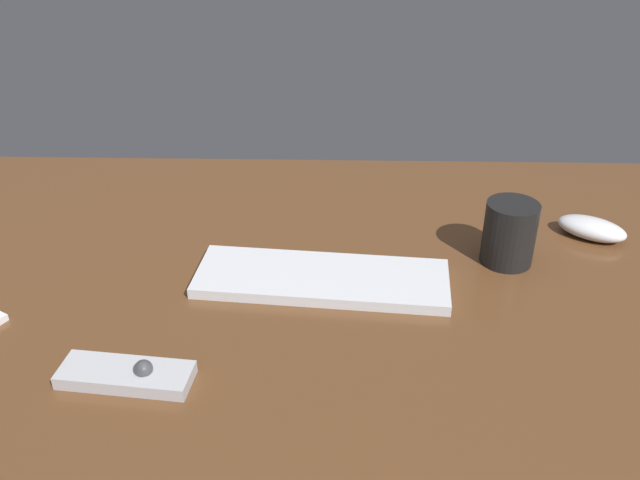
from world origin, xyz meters
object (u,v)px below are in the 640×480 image
Objects in this scene: keyboard at (322,279)px; media_remote at (127,375)px; computer_mouse at (592,228)px; coffee_mug at (509,233)px.

media_remote is at bearing -131.21° from keyboard.
coffee_mug is (-15.33, -7.72, 3.25)cm from computer_mouse.
coffee_mug is at bearing 35.51° from media_remote.
computer_mouse is 17.46cm from coffee_mug.
computer_mouse reaches higher than media_remote.
media_remote is 1.67× the size of coffee_mug.
keyboard is 31.10cm from media_remote.
coffee_mug reaches higher than computer_mouse.
keyboard is 29.05cm from coffee_mug.
computer_mouse is at bearing 34.91° from media_remote.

